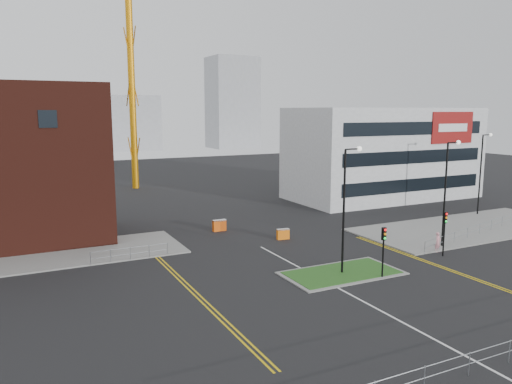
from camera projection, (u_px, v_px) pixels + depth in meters
ground at (398, 320)px, 28.11m from camera, size 200.00×200.00×0.00m
pavement_left at (3, 262)px, 38.74m from camera, size 28.00×8.00×0.12m
pavement_right at (469, 227)px, 50.15m from camera, size 24.00×10.00×0.12m
island_kerb at (342, 273)px, 36.06m from camera, size 8.60×4.60×0.08m
grass_island at (342, 273)px, 36.05m from camera, size 8.00×4.00×0.12m
office_block at (383, 153)px, 66.83m from camera, size 25.00×12.20×12.00m
tower_crane at (168, 2)px, 73.36m from camera, size 52.84×6.20×39.96m
streetlamp_island at (347, 200)px, 35.28m from camera, size 1.46×0.36×9.18m
streetlamp_right_near at (447, 185)px, 42.33m from camera, size 1.46×0.36×9.18m
streetlamp_right_far at (482, 167)px, 55.55m from camera, size 1.46×0.36×9.18m
traffic_light_island at (384, 243)px, 34.74m from camera, size 0.28×0.33×3.65m
traffic_light_right at (445, 225)px, 40.03m from camera, size 0.28×0.33×3.65m
railing_front at (490, 352)px, 22.69m from camera, size 24.05×0.05×1.10m
railing_left at (130, 252)px, 39.06m from camera, size 6.05×0.05×1.10m
railing_right at (480, 227)px, 47.17m from camera, size 19.05×5.05×1.10m
centre_line at (374, 307)px, 29.88m from camera, size 0.15×30.00×0.01m
yellow_left_a at (188, 289)px, 32.99m from camera, size 0.12×24.00×0.01m
yellow_left_b at (192, 288)px, 33.12m from camera, size 0.12×24.00×0.01m
yellow_right_a at (439, 267)px, 37.59m from camera, size 0.12×20.00×0.01m
yellow_right_b at (442, 266)px, 37.73m from camera, size 0.12×20.00×0.01m
skyline_b at (116, 123)px, 146.06m from camera, size 24.00×12.00×16.00m
skyline_c at (232, 103)px, 156.07m from camera, size 14.00×12.00×28.00m
skyline_d at (48, 130)px, 147.30m from camera, size 30.00×12.00×12.00m
pedestrian at (438, 242)px, 41.52m from camera, size 0.67×0.51×1.67m
barrier_left at (219, 225)px, 48.78m from camera, size 1.33×0.47×1.12m
barrier_mid at (283, 234)px, 45.63m from camera, size 1.20×0.53×0.97m
barrier_right at (219, 225)px, 48.78m from camera, size 1.34×0.57×1.10m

